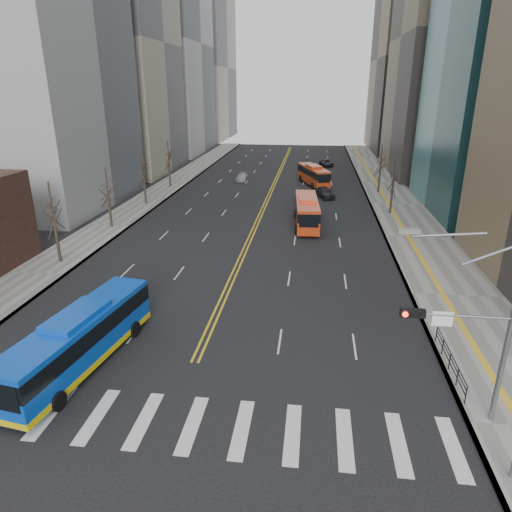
{
  "coord_description": "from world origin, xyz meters",
  "views": [
    {
      "loc": [
        6.36,
        -16.84,
        14.97
      ],
      "look_at": [
        2.69,
        12.03,
        4.11
      ],
      "focal_mm": 32.0,
      "sensor_mm": 36.0,
      "label": 1
    }
  ],
  "objects": [
    {
      "name": "sidewalk_right",
      "position": [
        17.5,
        45.0,
        0.07
      ],
      "size": [
        7.0,
        130.0,
        0.15
      ],
      "primitive_type": "cube",
      "color": "slate",
      "rests_on": "ground"
    },
    {
      "name": "office_towers",
      "position": [
        0.12,
        68.51,
        23.92
      ],
      "size": [
        83.0,
        134.0,
        58.0
      ],
      "color": "gray",
      "rests_on": "ground"
    },
    {
      "name": "crosswalk",
      "position": [
        0.0,
        0.0,
        0.01
      ],
      "size": [
        26.7,
        4.0,
        0.01
      ],
      "color": "silver",
      "rests_on": "ground"
    },
    {
      "name": "ground",
      "position": [
        0.0,
        0.0,
        0.0
      ],
      "size": [
        220.0,
        220.0,
        0.0
      ],
      "primitive_type": "plane",
      "color": "black"
    },
    {
      "name": "signal_mast",
      "position": [
        13.77,
        2.0,
        4.86
      ],
      "size": [
        5.37,
        0.37,
        9.39
      ],
      "color": "slate",
      "rests_on": "ground"
    },
    {
      "name": "car_silver",
      "position": [
        -5.6,
        58.64,
        0.62
      ],
      "size": [
        1.77,
        4.28,
        1.24
      ],
      "primitive_type": "imported",
      "rotation": [
        0.0,
        0.0,
        0.01
      ],
      "color": "#9A9A9F",
      "rests_on": "ground"
    },
    {
      "name": "car_dark_far",
      "position": [
        8.75,
        75.83,
        0.62
      ],
      "size": [
        3.05,
        4.83,
        1.24
      ],
      "primitive_type": "imported",
      "rotation": [
        0.0,
        0.0,
        0.23
      ],
      "color": "black",
      "rests_on": "ground"
    },
    {
      "name": "red_bus_far",
      "position": [
        6.29,
        56.86,
        1.77
      ],
      "size": [
        5.41,
        10.06,
        3.16
      ],
      "color": "#B83413",
      "rests_on": "ground"
    },
    {
      "name": "street_trees",
      "position": [
        -7.18,
        34.55,
        4.87
      ],
      "size": [
        35.2,
        47.2,
        7.6
      ],
      "color": "black",
      "rests_on": "ground"
    },
    {
      "name": "car_dark_mid",
      "position": [
        8.03,
        47.94,
        0.77
      ],
      "size": [
        3.25,
        4.88,
        1.54
      ],
      "primitive_type": "imported",
      "rotation": [
        0.0,
        0.0,
        0.35
      ],
      "color": "black",
      "rests_on": "ground"
    },
    {
      "name": "red_bus_near",
      "position": [
        5.74,
        33.66,
        1.85
      ],
      "size": [
        3.14,
        10.53,
        3.32
      ],
      "color": "#B83413",
      "rests_on": "ground"
    },
    {
      "name": "car_white",
      "position": [
        -7.89,
        12.21,
        0.61
      ],
      "size": [
        1.98,
        3.88,
        1.22
      ],
      "primitive_type": "imported",
      "rotation": [
        0.0,
        0.0,
        0.19
      ],
      "color": "white",
      "rests_on": "ground"
    },
    {
      "name": "pedestrian_railing",
      "position": [
        14.3,
        6.0,
        0.82
      ],
      "size": [
        0.06,
        6.06,
        1.02
      ],
      "color": "black",
      "rests_on": "sidewalk_right"
    },
    {
      "name": "centerline",
      "position": [
        0.0,
        55.0,
        0.01
      ],
      "size": [
        0.55,
        100.0,
        0.01
      ],
      "color": "gold",
      "rests_on": "ground"
    },
    {
      "name": "blue_bus",
      "position": [
        -6.24,
        4.0,
        1.76
      ],
      "size": [
        4.1,
        11.68,
        3.35
      ],
      "color": "#0C46BF",
      "rests_on": "ground"
    },
    {
      "name": "sidewalk_left",
      "position": [
        -16.5,
        45.0,
        0.07
      ],
      "size": [
        5.0,
        130.0,
        0.15
      ],
      "primitive_type": "cube",
      "color": "slate",
      "rests_on": "ground"
    }
  ]
}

